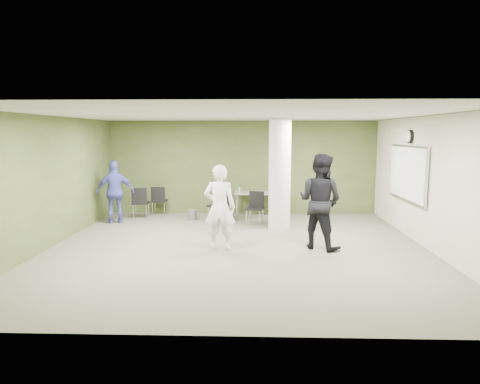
{
  "coord_description": "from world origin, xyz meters",
  "views": [
    {
      "loc": [
        0.34,
        -8.85,
        2.43
      ],
      "look_at": [
        0.02,
        1.0,
        1.07
      ],
      "focal_mm": 32.0,
      "sensor_mm": 36.0,
      "label": 1
    }
  ],
  "objects_px": {
    "man_black": "(320,201)",
    "woman_white": "(220,207)",
    "folding_table": "(259,194)",
    "chair_back_left": "(140,200)",
    "man_blue": "(115,192)"
  },
  "relations": [
    {
      "from": "woman_white",
      "to": "man_black",
      "type": "distance_m",
      "value": 2.11
    },
    {
      "from": "chair_back_left",
      "to": "man_black",
      "type": "xyz_separation_m",
      "value": [
        4.64,
        -3.03,
        0.48
      ]
    },
    {
      "from": "woman_white",
      "to": "man_blue",
      "type": "bearing_deg",
      "value": -36.76
    },
    {
      "from": "folding_table",
      "to": "woman_white",
      "type": "relative_size",
      "value": 0.84
    },
    {
      "from": "woman_white",
      "to": "man_black",
      "type": "xyz_separation_m",
      "value": [
        2.1,
        0.18,
        0.11
      ]
    },
    {
      "from": "folding_table",
      "to": "chair_back_left",
      "type": "bearing_deg",
      "value": -171.84
    },
    {
      "from": "folding_table",
      "to": "man_blue",
      "type": "height_order",
      "value": "man_blue"
    },
    {
      "from": "man_black",
      "to": "man_blue",
      "type": "distance_m",
      "value": 5.67
    },
    {
      "from": "folding_table",
      "to": "chair_back_left",
      "type": "relative_size",
      "value": 1.66
    },
    {
      "from": "chair_back_left",
      "to": "woman_white",
      "type": "xyz_separation_m",
      "value": [
        2.54,
        -3.21,
        0.37
      ]
    },
    {
      "from": "folding_table",
      "to": "man_black",
      "type": "bearing_deg",
      "value": -69.97
    },
    {
      "from": "chair_back_left",
      "to": "man_blue",
      "type": "distance_m",
      "value": 0.87
    },
    {
      "from": "man_blue",
      "to": "man_black",
      "type": "bearing_deg",
      "value": 136.75
    },
    {
      "from": "man_black",
      "to": "woman_white",
      "type": "bearing_deg",
      "value": 41.06
    },
    {
      "from": "chair_back_left",
      "to": "woman_white",
      "type": "distance_m",
      "value": 4.11
    }
  ]
}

